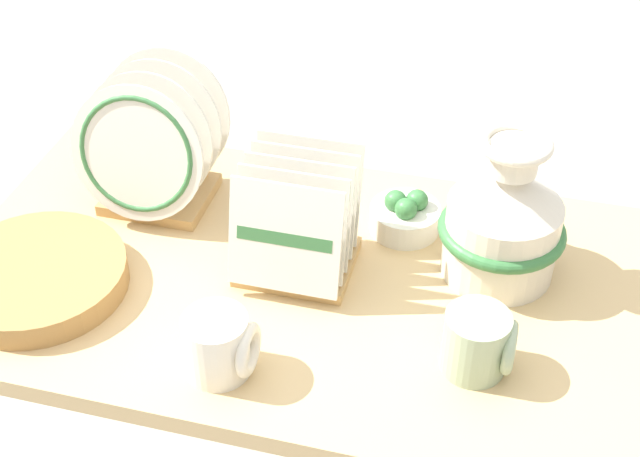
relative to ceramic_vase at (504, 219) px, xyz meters
The scene contains 8 objects.
display_table 0.37m from the ceramic_vase, 160.96° to the right, with size 1.28×0.69×0.71m.
ceramic_vase is the anchor object (origin of this frame).
dish_rack_round_plates 0.64m from the ceramic_vase, behind, with size 0.25×0.21×0.27m.
dish_rack_square_plates 0.34m from the ceramic_vase, 167.08° to the right, with size 0.19×0.20×0.21m.
wicker_charger_stack 0.79m from the ceramic_vase, 162.26° to the right, with size 0.30×0.30×0.04m.
mug_sage_glaze 0.24m from the ceramic_vase, 91.70° to the right, with size 0.11×0.10×0.10m.
mug_cream_glaze 0.51m from the ceramic_vase, 138.41° to the right, with size 0.11×0.10×0.10m.
fruit_bowl 0.20m from the ceramic_vase, 157.53° to the left, with size 0.13×0.13×0.08m.
Camera 1 is at (0.29, -1.10, 1.72)m, focal length 50.00 mm.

